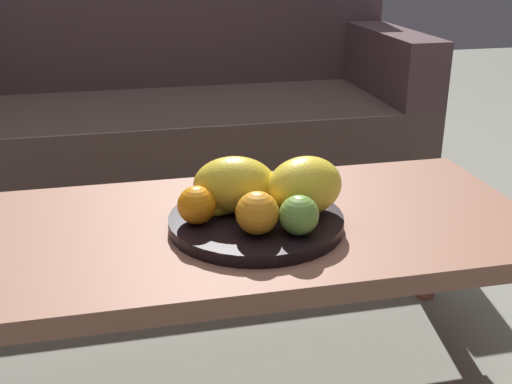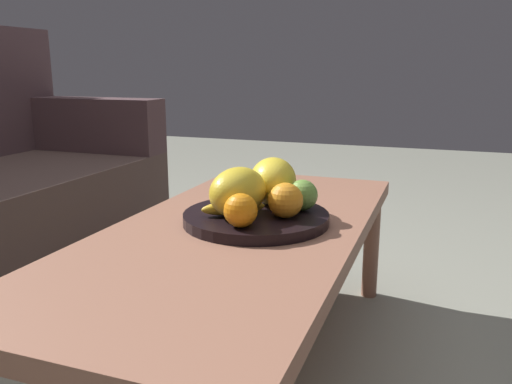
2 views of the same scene
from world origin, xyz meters
TOP-DOWN VIEW (x-y plane):
  - ground_plane at (0.00, 0.00)m, footprint 8.00×8.00m
  - coffee_table at (0.00, 0.00)m, footprint 1.22×0.55m
  - fruit_bowl at (0.04, -0.03)m, footprint 0.34×0.34m
  - melon_large_front at (-0.00, 0.00)m, footprint 0.18×0.14m
  - melon_smaller_beside at (0.13, -0.04)m, footprint 0.18×0.15m
  - orange_front at (-0.08, -0.04)m, footprint 0.07×0.07m
  - orange_left at (0.02, -0.11)m, footprint 0.08×0.08m
  - apple_left at (0.09, -0.13)m, footprint 0.07×0.07m
  - banana_bunch at (0.00, 0.00)m, footprint 0.17×0.14m

SIDE VIEW (x-z plane):
  - ground_plane at x=0.00m, z-range 0.00..0.00m
  - coffee_table at x=0.00m, z-range 0.15..0.53m
  - fruit_bowl at x=0.04m, z-range 0.38..0.41m
  - banana_bunch at x=0.00m, z-range 0.41..0.47m
  - orange_front at x=-0.08m, z-range 0.41..0.48m
  - apple_left at x=0.09m, z-range 0.41..0.48m
  - orange_left at x=0.02m, z-range 0.41..0.49m
  - melon_large_front at x=0.00m, z-range 0.41..0.52m
  - melon_smaller_beside at x=0.13m, z-range 0.41..0.53m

